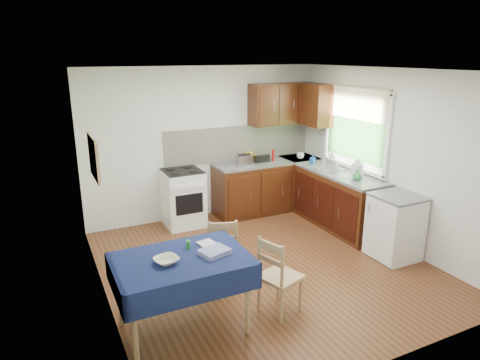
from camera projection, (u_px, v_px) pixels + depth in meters
name	position (u px, v px, depth m)	size (l,w,h in m)	color
floor	(264.00, 265.00, 5.64)	(4.20, 4.20, 0.00)	#4D2714
ceiling	(268.00, 70.00, 4.93)	(4.00, 4.20, 0.02)	silver
wall_back	(204.00, 143.00, 7.10)	(4.00, 0.02, 2.50)	silver
wall_front	(392.00, 237.00, 3.48)	(4.00, 0.02, 2.50)	silver
wall_left	(98.00, 197.00, 4.45)	(0.02, 4.20, 2.50)	white
wall_right	(388.00, 158.00, 6.12)	(0.02, 4.20, 2.50)	silver
base_cabinets	(299.00, 193.00, 7.17)	(1.90, 2.30, 0.86)	black
worktop_back	(268.00, 162.00, 7.39)	(1.90, 0.60, 0.04)	slate
worktop_right	(340.00, 174.00, 6.66)	(0.60, 1.70, 0.04)	slate
worktop_corner	(299.00, 158.00, 7.66)	(0.60, 0.60, 0.04)	slate
splashback	(240.00, 143.00, 7.37)	(2.70, 0.02, 0.60)	white
upper_cabinets	(293.00, 104.00, 7.31)	(1.20, 0.85, 0.70)	black
stove	(183.00, 198.00, 6.86)	(0.60, 0.61, 0.92)	white
window	(356.00, 123.00, 6.60)	(0.04, 1.48, 1.26)	#255021
fridge	(395.00, 227.00, 5.75)	(0.58, 0.60, 0.89)	white
corkboard	(94.00, 158.00, 4.62)	(0.04, 0.62, 0.47)	tan
dining_table	(182.00, 268.00, 4.15)	(1.30, 0.88, 0.79)	#0F1B3E
chair_far	(222.00, 250.00, 5.05)	(0.48, 0.48, 0.87)	tan
chair_near	(278.00, 274.00, 4.47)	(0.49, 0.49, 0.88)	tan
toaster	(244.00, 160.00, 7.06)	(0.26, 0.16, 0.20)	#BCBCC1
sandwich_press	(260.00, 157.00, 7.34)	(0.26, 0.23, 0.15)	black
sauce_bottle	(273.00, 155.00, 7.35)	(0.05, 0.05, 0.21)	#BA0E11
yellow_packet	(249.00, 157.00, 7.32)	(0.13, 0.09, 0.17)	gold
dish_rack	(330.00, 168.00, 6.82)	(0.40, 0.30, 0.19)	gray
kettle	(357.00, 169.00, 6.35)	(0.17, 0.17, 0.29)	white
cup	(300.00, 156.00, 7.53)	(0.13, 0.13, 0.10)	white
soap_bottle_a	(332.00, 160.00, 6.82)	(0.11, 0.12, 0.30)	white
soap_bottle_b	(313.00, 159.00, 7.15)	(0.08, 0.08, 0.17)	#1B52A2
soap_bottle_c	(357.00, 175.00, 6.24)	(0.13, 0.13, 0.16)	green
plate_bowl	(166.00, 261.00, 4.01)	(0.23, 0.23, 0.06)	beige
book	(201.00, 247.00, 4.35)	(0.17, 0.23, 0.02)	white
spice_jar	(188.00, 244.00, 4.31)	(0.04, 0.04, 0.09)	#268B2E
tea_towel	(215.00, 252.00, 4.20)	(0.27, 0.22, 0.05)	navy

